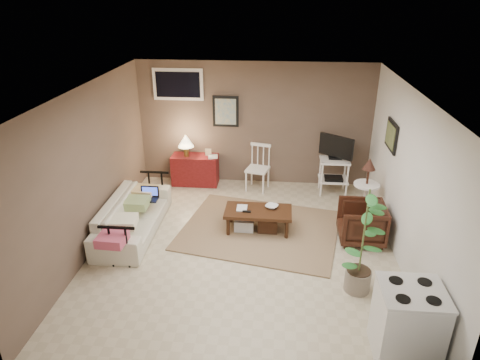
# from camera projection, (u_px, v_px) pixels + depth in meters

# --- Properties ---
(floor) EXTENTS (5.00, 5.00, 0.00)m
(floor) POSITION_uv_depth(u_px,v_px,m) (243.00, 248.00, 6.50)
(floor) COLOR #C1B293
(floor) RESTS_ON ground
(art_back) EXTENTS (0.50, 0.03, 0.60)m
(art_back) POSITION_uv_depth(u_px,v_px,m) (226.00, 111.00, 8.19)
(art_back) COLOR black
(art_right) EXTENTS (0.03, 0.60, 0.45)m
(art_right) POSITION_uv_depth(u_px,v_px,m) (392.00, 136.00, 6.64)
(art_right) COLOR black
(window) EXTENTS (0.96, 0.03, 0.60)m
(window) POSITION_uv_depth(u_px,v_px,m) (178.00, 84.00, 8.06)
(window) COLOR white
(rug) EXTENTS (2.78, 2.40, 0.02)m
(rug) POSITION_uv_depth(u_px,v_px,m) (260.00, 230.00, 6.98)
(rug) COLOR #89734F
(rug) RESTS_ON floor
(coffee_table) EXTENTS (1.07, 0.56, 0.40)m
(coffee_table) POSITION_uv_depth(u_px,v_px,m) (258.00, 219.00, 6.88)
(coffee_table) COLOR #3C1C10
(coffee_table) RESTS_ON floor
(sofa) EXTENTS (0.57, 1.96, 0.77)m
(sofa) POSITION_uv_depth(u_px,v_px,m) (132.00, 210.00, 6.80)
(sofa) COLOR #EBE6CB
(sofa) RESTS_ON floor
(sofa_pillows) EXTENTS (0.38, 1.86, 0.13)m
(sofa_pillows) POSITION_uv_depth(u_px,v_px,m) (130.00, 213.00, 6.55)
(sofa_pillows) COLOR #F5EECB
(sofa_pillows) RESTS_ON sofa
(sofa_end_rails) EXTENTS (0.53, 1.96, 0.66)m
(sofa_end_rails) POSITION_uv_depth(u_px,v_px,m) (140.00, 214.00, 6.81)
(sofa_end_rails) COLOR black
(sofa_end_rails) RESTS_ON floor
(laptop) EXTENTS (0.30, 0.22, 0.21)m
(laptop) POSITION_uv_depth(u_px,v_px,m) (149.00, 195.00, 7.04)
(laptop) COLOR black
(laptop) RESTS_ON sofa
(red_console) EXTENTS (0.90, 0.40, 1.04)m
(red_console) POSITION_uv_depth(u_px,v_px,m) (194.00, 167.00, 8.49)
(red_console) COLOR maroon
(red_console) RESTS_ON floor
(spindle_chair) EXTENTS (0.49, 0.49, 0.89)m
(spindle_chair) POSITION_uv_depth(u_px,v_px,m) (258.00, 169.00, 8.25)
(spindle_chair) COLOR white
(spindle_chair) RESTS_ON floor
(tv_stand) EXTENTS (0.58, 0.44, 1.15)m
(tv_stand) POSITION_uv_depth(u_px,v_px,m) (335.00, 163.00, 8.02)
(tv_stand) COLOR white
(tv_stand) RESTS_ON floor
(side_table) EXTENTS (0.42, 0.42, 1.13)m
(side_table) POSITION_uv_depth(u_px,v_px,m) (367.00, 183.00, 7.01)
(side_table) COLOR white
(side_table) RESTS_ON floor
(armchair) EXTENTS (0.63, 0.68, 0.69)m
(armchair) POSITION_uv_depth(u_px,v_px,m) (362.00, 221.00, 6.57)
(armchair) COLOR black
(armchair) RESTS_ON floor
(potted_plant) EXTENTS (0.37, 0.37, 1.48)m
(potted_plant) POSITION_uv_depth(u_px,v_px,m) (363.00, 238.00, 5.29)
(potted_plant) COLOR gray
(potted_plant) RESTS_ON floor
(stove) EXTENTS (0.65, 0.61, 0.85)m
(stove) POSITION_uv_depth(u_px,v_px,m) (407.00, 323.00, 4.47)
(stove) COLOR silver
(stove) RESTS_ON floor
(bowl) EXTENTS (0.20, 0.12, 0.20)m
(bowl) POSITION_uv_depth(u_px,v_px,m) (272.00, 202.00, 6.84)
(bowl) COLOR #3C1C10
(bowl) RESTS_ON coffee_table
(book_table) EXTENTS (0.17, 0.02, 0.23)m
(book_table) POSITION_uv_depth(u_px,v_px,m) (237.00, 202.00, 6.82)
(book_table) COLOR #3C1C10
(book_table) RESTS_ON coffee_table
(book_console) EXTENTS (0.18, 0.05, 0.24)m
(book_console) POSITION_uv_depth(u_px,v_px,m) (208.00, 151.00, 8.27)
(book_console) COLOR #3C1C10
(book_console) RESTS_ON red_console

